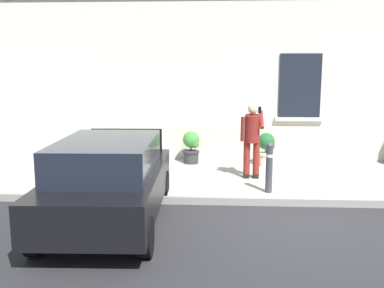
{
  "coord_description": "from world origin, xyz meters",
  "views": [
    {
      "loc": [
        -1.38,
        -7.52,
        2.69
      ],
      "look_at": [
        -1.91,
        1.6,
        1.1
      ],
      "focal_mm": 41.36,
      "sensor_mm": 36.0,
      "label": 1
    }
  ],
  "objects_px": {
    "hatchback_car_black": "(109,179)",
    "bollard_far_left": "(81,163)",
    "bollard_near_person": "(269,166)",
    "planter_charcoal": "(191,146)",
    "person_on_phone": "(252,136)",
    "planter_cream": "(266,148)",
    "planter_olive": "(118,146)"
  },
  "relations": [
    {
      "from": "bollard_far_left",
      "to": "planter_charcoal",
      "type": "height_order",
      "value": "bollard_far_left"
    },
    {
      "from": "planter_olive",
      "to": "bollard_near_person",
      "type": "bearing_deg",
      "value": -35.15
    },
    {
      "from": "hatchback_car_black",
      "to": "person_on_phone",
      "type": "bearing_deg",
      "value": 45.89
    },
    {
      "from": "planter_olive",
      "to": "planter_charcoal",
      "type": "height_order",
      "value": "same"
    },
    {
      "from": "hatchback_car_black",
      "to": "planter_cream",
      "type": "relative_size",
      "value": 4.79
    },
    {
      "from": "hatchback_car_black",
      "to": "bollard_far_left",
      "type": "xyz_separation_m",
      "value": [
        -0.98,
        1.57,
        -0.08
      ]
    },
    {
      "from": "person_on_phone",
      "to": "planter_charcoal",
      "type": "distance_m",
      "value": 2.21
    },
    {
      "from": "bollard_near_person",
      "to": "planter_charcoal",
      "type": "relative_size",
      "value": 1.22
    },
    {
      "from": "person_on_phone",
      "to": "planter_olive",
      "type": "relative_size",
      "value": 2.03
    },
    {
      "from": "person_on_phone",
      "to": "planter_olive",
      "type": "xyz_separation_m",
      "value": [
        -3.45,
        1.47,
        -0.55
      ]
    },
    {
      "from": "planter_charcoal",
      "to": "person_on_phone",
      "type": "bearing_deg",
      "value": -46.34
    },
    {
      "from": "planter_cream",
      "to": "planter_charcoal",
      "type": "bearing_deg",
      "value": 174.66
    },
    {
      "from": "hatchback_car_black",
      "to": "person_on_phone",
      "type": "height_order",
      "value": "person_on_phone"
    },
    {
      "from": "planter_charcoal",
      "to": "hatchback_car_black",
      "type": "bearing_deg",
      "value": -105.18
    },
    {
      "from": "person_on_phone",
      "to": "planter_charcoal",
      "type": "xyz_separation_m",
      "value": [
        -1.48,
        1.55,
        -0.55
      ]
    },
    {
      "from": "hatchback_car_black",
      "to": "planter_olive",
      "type": "height_order",
      "value": "hatchback_car_black"
    },
    {
      "from": "planter_olive",
      "to": "planter_cream",
      "type": "bearing_deg",
      "value": -1.46
    },
    {
      "from": "bollard_near_person",
      "to": "bollard_far_left",
      "type": "relative_size",
      "value": 1.0
    },
    {
      "from": "bollard_near_person",
      "to": "person_on_phone",
      "type": "distance_m",
      "value": 1.26
    },
    {
      "from": "hatchback_car_black",
      "to": "person_on_phone",
      "type": "xyz_separation_m",
      "value": [
        2.64,
        2.72,
        0.36
      ]
    },
    {
      "from": "planter_cream",
      "to": "person_on_phone",
      "type": "bearing_deg",
      "value": -109.63
    },
    {
      "from": "bollard_near_person",
      "to": "planter_olive",
      "type": "height_order",
      "value": "bollard_near_person"
    },
    {
      "from": "bollard_near_person",
      "to": "planter_olive",
      "type": "xyz_separation_m",
      "value": [
        -3.72,
        2.62,
        -0.11
      ]
    },
    {
      "from": "bollard_near_person",
      "to": "bollard_far_left",
      "type": "bearing_deg",
      "value": 180.0
    },
    {
      "from": "bollard_far_left",
      "to": "planter_cream",
      "type": "height_order",
      "value": "bollard_far_left"
    },
    {
      "from": "bollard_near_person",
      "to": "planter_cream",
      "type": "distance_m",
      "value": 2.53
    },
    {
      "from": "person_on_phone",
      "to": "planter_olive",
      "type": "height_order",
      "value": "person_on_phone"
    },
    {
      "from": "hatchback_car_black",
      "to": "planter_cream",
      "type": "distance_m",
      "value": 5.16
    },
    {
      "from": "bollard_near_person",
      "to": "person_on_phone",
      "type": "relative_size",
      "value": 0.6
    },
    {
      "from": "person_on_phone",
      "to": "bollard_near_person",
      "type": "bearing_deg",
      "value": -91.19
    },
    {
      "from": "bollard_near_person",
      "to": "planter_charcoal",
      "type": "height_order",
      "value": "bollard_near_person"
    },
    {
      "from": "hatchback_car_black",
      "to": "bollard_near_person",
      "type": "xyz_separation_m",
      "value": [
        2.91,
        1.57,
        -0.08
      ]
    }
  ]
}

